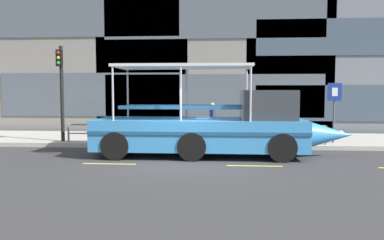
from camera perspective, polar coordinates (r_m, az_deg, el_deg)
ground_plane at (r=13.54m, az=-1.37°, el=-6.09°), size 120.00×120.00×0.00m
sidewalk at (r=19.04m, az=0.30°, el=-2.80°), size 32.00×4.80×0.18m
curb_edge at (r=16.58m, az=-0.30°, el=-3.85°), size 32.00×0.18×0.18m
lane_centreline at (r=12.97m, az=-1.62°, el=-6.53°), size 25.80×0.12×0.01m
curb_guardrail at (r=16.83m, az=0.29°, el=-1.55°), size 11.19×0.09×0.81m
traffic_light_pole at (r=18.31m, az=-18.49°, el=5.01°), size 0.24×0.46×4.23m
parking_sign at (r=17.97m, az=19.98°, el=2.43°), size 0.60×0.12×2.59m
duck_tour_boat at (r=14.63m, az=3.24°, el=-1.09°), size 9.66×2.58×3.38m
pedestrian_near_bow at (r=17.77m, az=12.99°, el=0.07°), size 0.47×0.22×1.63m
pedestrian_mid_left at (r=18.16m, az=2.94°, el=0.41°), size 0.25×0.48×1.71m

